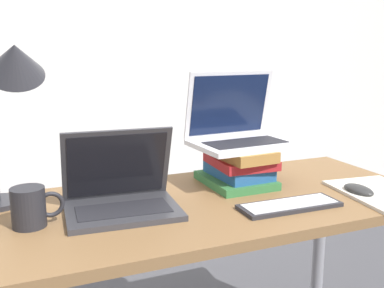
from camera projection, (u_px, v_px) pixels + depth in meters
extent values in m
cube|color=silver|center=(94.00, 24.00, 2.78)|extent=(8.00, 0.05, 2.70)
cube|color=brown|center=(207.00, 204.00, 1.38)|extent=(1.42, 0.62, 0.03)
cylinder|color=gray|center=(319.00, 249.00, 1.93)|extent=(0.05, 0.05, 0.72)
cube|color=#333338|center=(123.00, 211.00, 1.27)|extent=(0.33, 0.26, 0.02)
cube|color=#232328|center=(124.00, 209.00, 1.25)|extent=(0.27, 0.14, 0.00)
cube|color=#333338|center=(117.00, 164.00, 1.31)|extent=(0.32, 0.12, 0.22)
cube|color=black|center=(117.00, 165.00, 1.31)|extent=(0.29, 0.10, 0.19)
cube|color=#33753D|center=(235.00, 180.00, 1.54)|extent=(0.21, 0.26, 0.03)
cube|color=#235693|center=(238.00, 170.00, 1.54)|extent=(0.17, 0.23, 0.04)
cube|color=maroon|center=(241.00, 161.00, 1.52)|extent=(0.20, 0.23, 0.03)
cube|color=olive|center=(238.00, 152.00, 1.52)|extent=(0.17, 0.28, 0.04)
cube|color=silver|center=(243.00, 144.00, 1.51)|extent=(0.34, 0.26, 0.02)
cube|color=#232328|center=(246.00, 142.00, 1.50)|extent=(0.28, 0.14, 0.00)
cube|color=silver|center=(229.00, 104.00, 1.57)|extent=(0.33, 0.08, 0.23)
cube|color=#0F1938|center=(230.00, 105.00, 1.57)|extent=(0.30, 0.06, 0.21)
cube|color=#28282D|center=(290.00, 206.00, 1.31)|extent=(0.31, 0.11, 0.01)
cube|color=silver|center=(290.00, 203.00, 1.31)|extent=(0.28, 0.09, 0.00)
ellipsoid|color=#2D2D2D|center=(358.00, 190.00, 1.43)|extent=(0.07, 0.11, 0.03)
cube|color=silver|center=(382.00, 193.00, 1.43)|extent=(0.27, 0.34, 0.01)
cylinder|color=#232328|center=(28.00, 207.00, 1.16)|extent=(0.09, 0.09, 0.11)
torus|color=#232328|center=(51.00, 204.00, 1.18)|extent=(0.07, 0.01, 0.07)
cone|color=#28282D|center=(15.00, 60.00, 1.24)|extent=(0.16, 0.19, 0.17)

